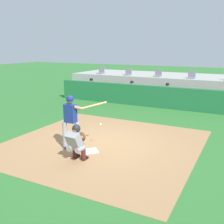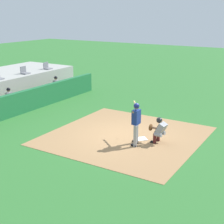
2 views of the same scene
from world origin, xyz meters
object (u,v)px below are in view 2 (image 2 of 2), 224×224
batter_at_plate (136,121)px  catcher_crouched (159,129)px  stadium_seat_4 (25,72)px  stadium_seat_5 (47,67)px  dugout_player_3 (58,86)px  home_plate (141,139)px  dugout_player_2 (11,99)px

batter_at_plate → catcher_crouched: bearing=-46.4°
batter_at_plate → stadium_seat_4: 10.98m
stadium_seat_5 → dugout_player_3: bearing=-123.2°
stadium_seat_4 → stadium_seat_5: bearing=0.0°
catcher_crouched → stadium_seat_5: size_ratio=3.43×
stadium_seat_4 → stadium_seat_5: 2.17m
home_plate → stadium_seat_5: bearing=62.0°
home_plate → stadium_seat_5: 11.63m
catcher_crouched → stadium_seat_4: bearing=73.5°
batter_at_plate → stadium_seat_4: size_ratio=3.76×
batter_at_plate → catcher_crouched: batter_at_plate is taller
dugout_player_2 → stadium_seat_5: 5.73m
dugout_player_2 → stadium_seat_5: stadium_seat_5 is taller
dugout_player_3 → stadium_seat_4: stadium_seat_4 is taller
batter_at_plate → dugout_player_3: 9.49m
dugout_player_2 → home_plate: bearing=-90.9°
dugout_player_3 → stadium_seat_5: bearing=56.8°
home_plate → dugout_player_2: bearing=89.1°
stadium_seat_4 → stadium_seat_5: (2.17, 0.00, 0.00)m
stadium_seat_4 → stadium_seat_5: same height
home_plate → dugout_player_2: dugout_player_2 is taller
home_plate → dugout_player_3: size_ratio=0.34×
batter_at_plate → catcher_crouched: size_ratio=1.10×
stadium_seat_5 → home_plate: bearing=-118.0°
batter_at_plate → stadium_seat_5: size_ratio=3.76×
dugout_player_3 → stadium_seat_5: (1.33, 2.03, 0.86)m
batter_at_plate → dugout_player_3: (4.76, 8.21, -0.36)m
dugout_player_3 → home_plate: bearing=-116.6°
home_plate → dugout_player_3: bearing=63.4°
batter_at_plate → stadium_seat_4: (3.92, 10.24, 0.50)m
batter_at_plate → dugout_player_2: size_ratio=1.39×
dugout_player_2 → dugout_player_3: bearing=0.0°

